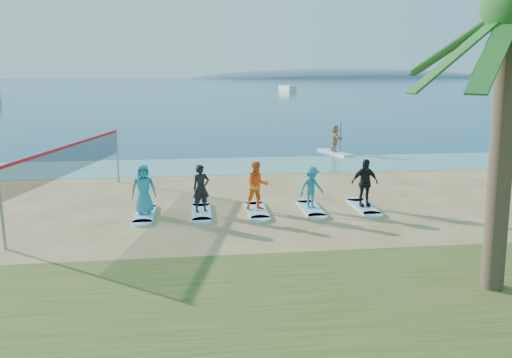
{
  "coord_description": "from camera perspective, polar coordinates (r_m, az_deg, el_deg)",
  "views": [
    {
      "loc": [
        -1.07,
        -16.45,
        5.18
      ],
      "look_at": [
        1.19,
        2.0,
        1.1
      ],
      "focal_mm": 35.0,
      "sensor_mm": 36.0,
      "label": 1
    }
  ],
  "objects": [
    {
      "name": "student_0",
      "position": [
        18.34,
        -12.74,
        -1.13
      ],
      "size": [
        0.96,
        0.71,
        1.8
      ],
      "primitive_type": "imported",
      "rotation": [
        0.0,
        0.0,
        0.17
      ],
      "color": "teal",
      "rests_on": "surfboard_0"
    },
    {
      "name": "island_ridge",
      "position": [
        330.75,
        10.08,
        11.29
      ],
      "size": [
        220.0,
        56.0,
        18.0
      ],
      "primitive_type": "ellipsoid",
      "color": "slate",
      "rests_on": "ground"
    },
    {
      "name": "surfboard_4",
      "position": [
        19.54,
        12.18,
        -3.14
      ],
      "size": [
        0.7,
        2.2,
        0.09
      ],
      "primitive_type": "cube",
      "color": "#9ACDEE",
      "rests_on": "ground"
    },
    {
      "name": "student_1",
      "position": [
        18.25,
        -6.3,
        -1.06
      ],
      "size": [
        0.74,
        0.6,
        1.74
      ],
      "primitive_type": "imported",
      "rotation": [
        0.0,
        0.0,
        0.33
      ],
      "color": "black",
      "rests_on": "surfboard_1"
    },
    {
      "name": "volleyball_net",
      "position": [
        19.94,
        -20.36,
        2.15
      ],
      "size": [
        2.11,
        8.86,
        2.5
      ],
      "rotation": [
        0.0,
        0.0,
        -0.23
      ],
      "color": "gray",
      "rests_on": "ground"
    },
    {
      "name": "shallow_water",
      "position": [
        27.46,
        -4.64,
        1.48
      ],
      "size": [
        600.0,
        600.0,
        0.0
      ],
      "primitive_type": "plane",
      "color": "teal",
      "rests_on": "ground"
    },
    {
      "name": "student_4",
      "position": [
        19.31,
        12.31,
        -0.42
      ],
      "size": [
        1.1,
        0.54,
        1.82
      ],
      "primitive_type": "imported",
      "rotation": [
        0.0,
        0.0,
        0.09
      ],
      "color": "black",
      "rests_on": "surfboard_4"
    },
    {
      "name": "surfboard_3",
      "position": [
        18.97,
        6.3,
        -3.4
      ],
      "size": [
        0.7,
        2.2,
        0.09
      ],
      "primitive_type": "cube",
      "color": "#9ACDEE",
      "rests_on": "ground"
    },
    {
      "name": "surfboard_2",
      "position": [
        18.62,
        0.11,
        -3.63
      ],
      "size": [
        0.7,
        2.2,
        0.09
      ],
      "primitive_type": "cube",
      "color": "#9ACDEE",
      "rests_on": "ground"
    },
    {
      "name": "surfboard_0",
      "position": [
        18.58,
        -12.6,
        -3.97
      ],
      "size": [
        0.7,
        2.2,
        0.09
      ],
      "primitive_type": "cube",
      "color": "#9ACDEE",
      "rests_on": "ground"
    },
    {
      "name": "paddleboard",
      "position": [
        31.99,
        8.96,
        3.02
      ],
      "size": [
        1.62,
        3.07,
        0.12
      ],
      "primitive_type": "cube",
      "rotation": [
        0.0,
        0.0,
        0.32
      ],
      "color": "silver",
      "rests_on": "ground"
    },
    {
      "name": "surfboard_1",
      "position": [
        18.48,
        -6.24,
        -3.82
      ],
      "size": [
        0.7,
        2.2,
        0.09
      ],
      "primitive_type": "cube",
      "color": "#9ACDEE",
      "rests_on": "ground"
    },
    {
      "name": "paddleboarder",
      "position": [
        31.86,
        9.01,
        4.62
      ],
      "size": [
        0.62,
        1.59,
        1.68
      ],
      "primitive_type": "imported",
      "rotation": [
        0.0,
        0.0,
        1.65
      ],
      "color": "tan",
      "rests_on": "paddleboard"
    },
    {
      "name": "ocean",
      "position": [
        176.53,
        -6.77,
        10.61
      ],
      "size": [
        600.0,
        600.0,
        0.0
      ],
      "primitive_type": "plane",
      "color": "navy",
      "rests_on": "ground"
    },
    {
      "name": "student_2",
      "position": [
        18.38,
        0.11,
        -0.78
      ],
      "size": [
        0.95,
        0.78,
        1.82
      ],
      "primitive_type": "imported",
      "rotation": [
        0.0,
        0.0,
        0.11
      ],
      "color": "orange",
      "rests_on": "surfboard_2"
    },
    {
      "name": "boat_offshore_b",
      "position": [
        124.09,
        3.61,
        9.96
      ],
      "size": [
        3.37,
        6.56,
        1.43
      ],
      "primitive_type": "cube",
      "rotation": [
        0.0,
        0.0,
        0.24
      ],
      "color": "silver",
      "rests_on": "ground"
    },
    {
      "name": "student_3",
      "position": [
        18.76,
        6.35,
        -0.96
      ],
      "size": [
        1.15,
        0.89,
        1.57
      ],
      "primitive_type": "imported",
      "rotation": [
        0.0,
        0.0,
        0.34
      ],
      "color": "teal",
      "rests_on": "surfboard_3"
    },
    {
      "name": "ground",
      "position": [
        17.28,
        -3.14,
        -5.08
      ],
      "size": [
        600.0,
        600.0,
        0.0
      ],
      "primitive_type": "plane",
      "color": "tan",
      "rests_on": "ground"
    }
  ]
}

